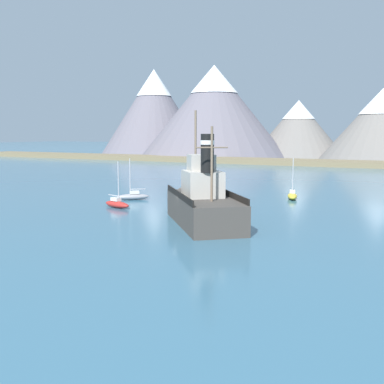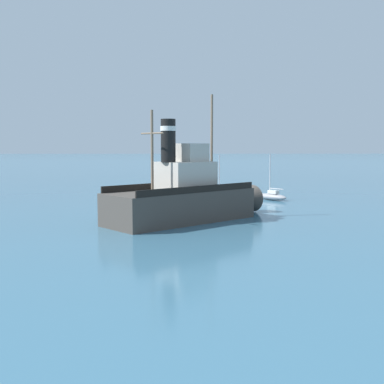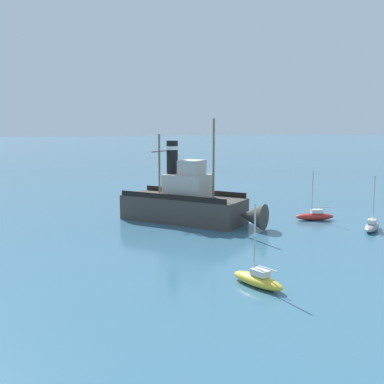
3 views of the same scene
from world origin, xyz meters
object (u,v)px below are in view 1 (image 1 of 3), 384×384
at_px(sailboat_grey, 133,196).
at_px(sailboat_red, 117,204).
at_px(old_tugboat, 202,203).
at_px(sailboat_yellow, 292,195).

xyz_separation_m(sailboat_grey, sailboat_red, (1.97, -5.79, 0.00)).
relative_size(sailboat_grey, sailboat_red, 1.00).
relative_size(old_tugboat, sailboat_grey, 2.70).
bearing_deg(sailboat_red, old_tugboat, -17.14).
bearing_deg(old_tugboat, sailboat_yellow, 82.02).
bearing_deg(old_tugboat, sailboat_grey, 145.71).
bearing_deg(sailboat_yellow, sailboat_grey, -150.30).
bearing_deg(sailboat_yellow, sailboat_red, -133.73).
height_order(sailboat_grey, sailboat_yellow, same).
relative_size(old_tugboat, sailboat_red, 2.70).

